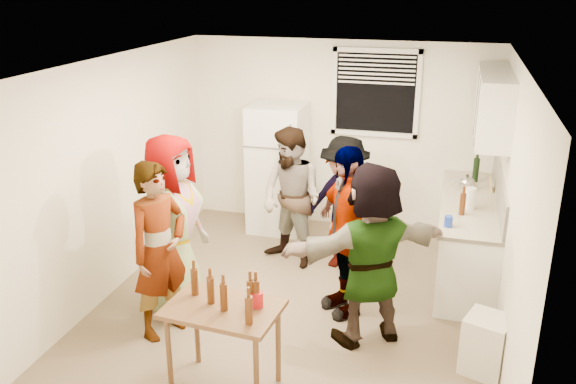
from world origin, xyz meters
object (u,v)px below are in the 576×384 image
(beer_bottle_counter, at_px, (461,215))
(guest_black, at_px, (344,309))
(beer_bottle_table, at_px, (224,310))
(blue_cup, at_px, (448,227))
(wine_bottle, at_px, (475,181))
(guest_stripe, at_px, (166,331))
(guest_back_left, at_px, (292,263))
(guest_orange, at_px, (367,337))
(trash_bin, at_px, (486,346))
(kettle, at_px, (466,189))
(guest_grey, at_px, (178,306))
(refrigerator, at_px, (278,168))
(guest_back_right, at_px, (342,266))
(red_cup, at_px, (258,306))

(beer_bottle_counter, xyz_separation_m, guest_black, (-1.09, -0.70, -0.90))
(beer_bottle_table, bearing_deg, blue_cup, 48.46)
(wine_bottle, relative_size, beer_bottle_table, 1.25)
(guest_black, bearing_deg, guest_stripe, -100.85)
(guest_back_left, bearing_deg, wine_bottle, 51.99)
(guest_orange, bearing_deg, trash_bin, 133.33)
(kettle, distance_m, guest_grey, 3.54)
(guest_black, bearing_deg, beer_bottle_counter, 83.99)
(guest_back_left, distance_m, guest_black, 1.21)
(kettle, height_order, guest_black, kettle)
(refrigerator, height_order, guest_back_right, refrigerator)
(beer_bottle_counter, relative_size, guest_stripe, 0.14)
(trash_bin, distance_m, beer_bottle_table, 2.29)
(trash_bin, relative_size, guest_orange, 0.30)
(trash_bin, xyz_separation_m, red_cup, (-1.83, -0.73, 0.52))
(red_cup, bearing_deg, guest_back_right, 83.74)
(blue_cup, bearing_deg, beer_bottle_counter, 70.78)
(wine_bottle, bearing_deg, beer_bottle_counter, -97.30)
(guest_grey, xyz_separation_m, guest_stripe, (0.08, -0.46, 0.00))
(wine_bottle, xyz_separation_m, guest_grey, (-2.93, -2.27, -0.90))
(red_cup, relative_size, guest_stripe, 0.07)
(blue_cup, distance_m, red_cup, 2.27)
(trash_bin, xyz_separation_m, guest_back_right, (-1.56, 1.67, -0.25))
(beer_bottle_table, height_order, guest_orange, beer_bottle_table)
(guest_grey, distance_m, guest_black, 1.73)
(wine_bottle, height_order, guest_stripe, wine_bottle)
(refrigerator, xyz_separation_m, guest_grey, (-0.43, -2.29, -0.85))
(kettle, relative_size, beer_bottle_counter, 0.99)
(red_cup, height_order, guest_orange, red_cup)
(kettle, xyz_separation_m, guest_black, (-1.14, -1.54, -0.90))
(guest_stripe, xyz_separation_m, guest_back_left, (0.80, 1.76, 0.00))
(guest_stripe, bearing_deg, red_cup, -92.29)
(guest_grey, xyz_separation_m, guest_back_left, (0.88, 1.29, 0.00))
(beer_bottle_table, bearing_deg, beer_bottle_counter, 51.40)
(guest_black, bearing_deg, trash_bin, 23.92)
(beer_bottle_table, distance_m, guest_back_left, 2.56)
(blue_cup, height_order, guest_black, blue_cup)
(guest_grey, xyz_separation_m, guest_orange, (1.99, -0.06, 0.00))
(beer_bottle_table, relative_size, guest_grey, 0.13)
(beer_bottle_table, relative_size, guest_stripe, 0.14)
(refrigerator, relative_size, beer_bottle_counter, 7.28)
(trash_bin, height_order, guest_grey, trash_bin)
(guest_stripe, bearing_deg, guest_black, -37.74)
(guest_back_right, relative_size, guest_orange, 0.91)
(refrigerator, bearing_deg, beer_bottle_counter, -26.95)
(red_cup, bearing_deg, beer_bottle_counter, 53.83)
(guest_back_left, xyz_separation_m, guest_black, (0.80, -0.90, 0.00))
(beer_bottle_counter, height_order, red_cup, beer_bottle_counter)
(guest_orange, bearing_deg, guest_stripe, -21.88)
(guest_stripe, relative_size, guest_orange, 0.98)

